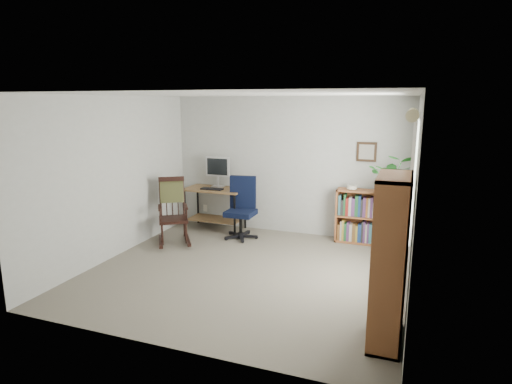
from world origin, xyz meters
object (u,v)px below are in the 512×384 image
at_px(desk, 215,209).
at_px(low_bookshelf, 362,217).
at_px(tall_bookshelf, 390,261).
at_px(office_chair, 241,208).
at_px(rocking_chair, 173,211).

xyz_separation_m(desk, low_bookshelf, (2.62, 0.12, 0.06)).
distance_m(low_bookshelf, tall_bookshelf, 3.03).
relative_size(office_chair, low_bookshelf, 1.20).
bearing_deg(desk, tall_bookshelf, -41.54).
bearing_deg(tall_bookshelf, rocking_chair, 151.87).
bearing_deg(desk, office_chair, -28.40).
height_order(office_chair, tall_bookshelf, tall_bookshelf).
bearing_deg(tall_bookshelf, low_bookshelf, 101.02).
bearing_deg(low_bookshelf, desk, -177.38).
distance_m(rocking_chair, tall_bookshelf, 3.98).
distance_m(desk, office_chair, 0.75).
relative_size(desk, low_bookshelf, 1.19).
relative_size(office_chair, rocking_chair, 0.97).
relative_size(desk, office_chair, 0.99).
bearing_deg(office_chair, tall_bookshelf, -54.79).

